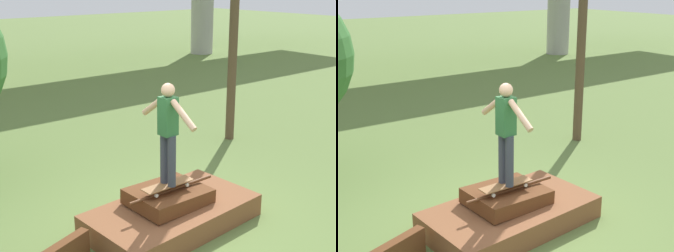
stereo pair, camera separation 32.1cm
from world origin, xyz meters
The scene contains 4 objects.
ground_plane centered at (0.00, 0.00, 0.00)m, with size 80.00×80.00×0.00m, color olive.
scrap_pile centered at (0.00, 0.01, 0.22)m, with size 2.63×1.56×0.62m.
skateboard centered at (-0.09, -0.01, 0.70)m, with size 0.83×0.23×0.09m.
skater centered at (-0.09, -0.01, 1.57)m, with size 0.22×1.14×1.50m.
Camera 1 is at (-4.00, -4.87, 3.56)m, focal length 50.00 mm.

